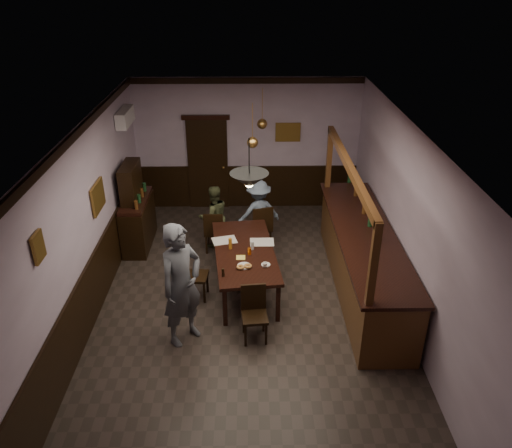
{
  "coord_description": "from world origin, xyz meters",
  "views": [
    {
      "loc": [
        0.04,
        -6.72,
        5.13
      ],
      "look_at": [
        0.15,
        0.85,
        1.15
      ],
      "focal_mm": 35.0,
      "sensor_mm": 36.0,
      "label": 1
    }
  ],
  "objects_px": {
    "person_seated_right": "(259,212)",
    "bar_counter": "(363,258)",
    "dining_table": "(245,253)",
    "chair_near": "(254,310)",
    "pendant_brass_far": "(262,124)",
    "sideboard": "(137,214)",
    "pendant_iron": "(249,180)",
    "chair_far_left": "(214,230)",
    "pendant_brass_mid": "(253,143)",
    "soda_can": "(249,251)",
    "person_standing": "(182,285)",
    "chair_side": "(192,272)",
    "coffee_cup": "(265,265)",
    "person_seated_left": "(214,216)",
    "chair_far_right": "(261,226)"
  },
  "relations": [
    {
      "from": "chair_far_left",
      "to": "person_seated_left",
      "type": "height_order",
      "value": "person_seated_left"
    },
    {
      "from": "chair_far_left",
      "to": "soda_can",
      "type": "bearing_deg",
      "value": 120.77
    },
    {
      "from": "chair_side",
      "to": "coffee_cup",
      "type": "bearing_deg",
      "value": -96.5
    },
    {
      "from": "bar_counter",
      "to": "pendant_brass_far",
      "type": "height_order",
      "value": "pendant_brass_far"
    },
    {
      "from": "person_seated_left",
      "to": "bar_counter",
      "type": "distance_m",
      "value": 3.07
    },
    {
      "from": "soda_can",
      "to": "sideboard",
      "type": "bearing_deg",
      "value": 143.14
    },
    {
      "from": "chair_far_right",
      "to": "person_seated_right",
      "type": "height_order",
      "value": "person_seated_right"
    },
    {
      "from": "coffee_cup",
      "to": "pendant_brass_far",
      "type": "distance_m",
      "value": 3.18
    },
    {
      "from": "chair_near",
      "to": "chair_side",
      "type": "xyz_separation_m",
      "value": [
        -1.05,
        1.03,
        0.01
      ]
    },
    {
      "from": "chair_far_left",
      "to": "person_seated_left",
      "type": "xyz_separation_m",
      "value": [
        -0.02,
        0.27,
        0.17
      ]
    },
    {
      "from": "chair_far_left",
      "to": "person_standing",
      "type": "relative_size",
      "value": 0.45
    },
    {
      "from": "chair_side",
      "to": "sideboard",
      "type": "distance_m",
      "value": 2.23
    },
    {
      "from": "person_standing",
      "to": "person_seated_left",
      "type": "bearing_deg",
      "value": 36.97
    },
    {
      "from": "chair_near",
      "to": "chair_side",
      "type": "distance_m",
      "value": 1.47
    },
    {
      "from": "sideboard",
      "to": "pendant_brass_mid",
      "type": "xyz_separation_m",
      "value": [
        2.31,
        -0.42,
        1.6
      ]
    },
    {
      "from": "chair_far_left",
      "to": "person_seated_right",
      "type": "xyz_separation_m",
      "value": [
        0.88,
        0.37,
        0.2
      ]
    },
    {
      "from": "chair_far_right",
      "to": "pendant_iron",
      "type": "relative_size",
      "value": 1.3
    },
    {
      "from": "person_seated_right",
      "to": "bar_counter",
      "type": "relative_size",
      "value": 0.33
    },
    {
      "from": "dining_table",
      "to": "soda_can",
      "type": "relative_size",
      "value": 19.15
    },
    {
      "from": "chair_side",
      "to": "person_standing",
      "type": "bearing_deg",
      "value": -174.86
    },
    {
      "from": "person_standing",
      "to": "pendant_brass_mid",
      "type": "relative_size",
      "value": 2.42
    },
    {
      "from": "chair_far_left",
      "to": "chair_side",
      "type": "relative_size",
      "value": 0.98
    },
    {
      "from": "soda_can",
      "to": "sideboard",
      "type": "height_order",
      "value": "sideboard"
    },
    {
      "from": "chair_far_right",
      "to": "person_standing",
      "type": "height_order",
      "value": "person_standing"
    },
    {
      "from": "chair_near",
      "to": "sideboard",
      "type": "distance_m",
      "value": 3.68
    },
    {
      "from": "chair_side",
      "to": "pendant_brass_far",
      "type": "relative_size",
      "value": 1.11
    },
    {
      "from": "soda_can",
      "to": "pendant_brass_far",
      "type": "distance_m",
      "value": 2.84
    },
    {
      "from": "dining_table",
      "to": "chair_near",
      "type": "bearing_deg",
      "value": -83.53
    },
    {
      "from": "dining_table",
      "to": "pendant_brass_mid",
      "type": "distance_m",
      "value": 1.97
    },
    {
      "from": "pendant_brass_far",
      "to": "chair_side",
      "type": "bearing_deg",
      "value": -116.09
    },
    {
      "from": "soda_can",
      "to": "person_seated_left",
      "type": "bearing_deg",
      "value": 113.39
    },
    {
      "from": "person_seated_right",
      "to": "pendant_brass_far",
      "type": "height_order",
      "value": "pendant_brass_far"
    },
    {
      "from": "person_standing",
      "to": "pendant_iron",
      "type": "relative_size",
      "value": 2.67
    },
    {
      "from": "sideboard",
      "to": "pendant_iron",
      "type": "distance_m",
      "value": 3.66
    },
    {
      "from": "person_seated_right",
      "to": "coffee_cup",
      "type": "bearing_deg",
      "value": 74.0
    },
    {
      "from": "person_seated_left",
      "to": "bar_counter",
      "type": "relative_size",
      "value": 0.31
    },
    {
      "from": "sideboard",
      "to": "coffee_cup",
      "type": "bearing_deg",
      "value": -40.01
    },
    {
      "from": "pendant_iron",
      "to": "pendant_brass_far",
      "type": "distance_m",
      "value": 3.07
    },
    {
      "from": "bar_counter",
      "to": "pendant_brass_far",
      "type": "xyz_separation_m",
      "value": [
        -1.69,
        2.3,
        1.7
      ]
    },
    {
      "from": "person_seated_left",
      "to": "pendant_brass_mid",
      "type": "relative_size",
      "value": 1.6
    },
    {
      "from": "dining_table",
      "to": "person_seated_left",
      "type": "relative_size",
      "value": 1.78
    },
    {
      "from": "chair_near",
      "to": "person_standing",
      "type": "distance_m",
      "value": 1.16
    },
    {
      "from": "chair_side",
      "to": "soda_can",
      "type": "xyz_separation_m",
      "value": [
        0.98,
        0.15,
        0.32
      ]
    },
    {
      "from": "pendant_brass_far",
      "to": "pendant_iron",
      "type": "bearing_deg",
      "value": -94.9
    },
    {
      "from": "coffee_cup",
      "to": "soda_can",
      "type": "xyz_separation_m",
      "value": [
        -0.25,
        0.41,
        0.01
      ]
    },
    {
      "from": "person_seated_left",
      "to": "pendant_brass_far",
      "type": "height_order",
      "value": "pendant_brass_far"
    },
    {
      "from": "person_standing",
      "to": "person_seated_right",
      "type": "height_order",
      "value": "person_standing"
    },
    {
      "from": "coffee_cup",
      "to": "person_standing",
      "type": "bearing_deg",
      "value": -153.19
    },
    {
      "from": "sideboard",
      "to": "chair_far_left",
      "type": "bearing_deg",
      "value": -11.76
    },
    {
      "from": "dining_table",
      "to": "chair_far_left",
      "type": "height_order",
      "value": "chair_far_left"
    }
  ]
}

